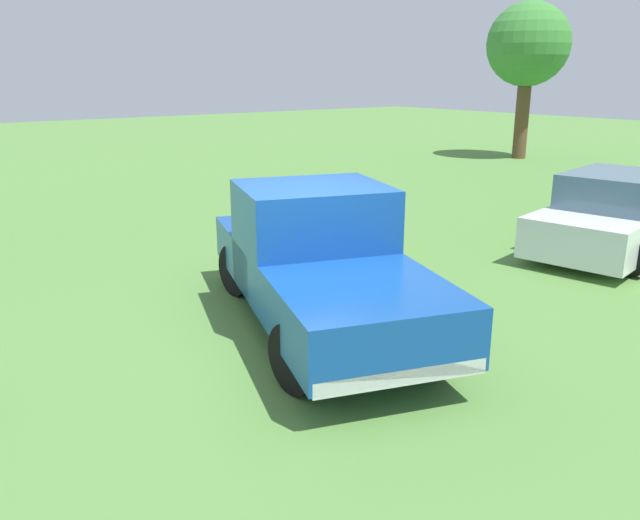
{
  "coord_description": "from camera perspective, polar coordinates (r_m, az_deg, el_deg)",
  "views": [
    {
      "loc": [
        6.11,
        -4.3,
        3.15
      ],
      "look_at": [
        0.03,
        0.3,
        0.9
      ],
      "focal_mm": 35.8,
      "sensor_mm": 36.0,
      "label": 1
    }
  ],
  "objects": [
    {
      "name": "sedan_far",
      "position": [
        12.8,
        25.01,
        3.68
      ],
      "size": [
        2.63,
        4.83,
        1.45
      ],
      "rotation": [
        0.0,
        0.0,
        1.76
      ],
      "color": "black",
      "rests_on": "ground_plane"
    },
    {
      "name": "pickup_truck",
      "position": [
        8.06,
        -0.28,
        0.4
      ],
      "size": [
        5.24,
        3.32,
        1.8
      ],
      "rotation": [
        0.0,
        0.0,
        5.95
      ],
      "color": "black",
      "rests_on": "ground_plane"
    },
    {
      "name": "ground_plane",
      "position": [
        8.11,
        -1.85,
        -6.42
      ],
      "size": [
        80.0,
        80.0,
        0.0
      ],
      "primitive_type": "plane",
      "color": "#54843D"
    },
    {
      "name": "tree_back_right",
      "position": [
        25.68,
        18.11,
        17.71
      ],
      "size": [
        3.01,
        3.01,
        5.65
      ],
      "color": "brown",
      "rests_on": "ground_plane"
    }
  ]
}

